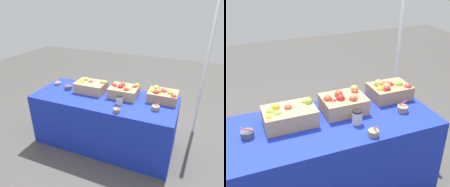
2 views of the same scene
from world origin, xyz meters
TOP-DOWN VIEW (x-y plane):
  - ground_plane at (0.00, 0.00)m, footprint 10.00×10.00m
  - table at (0.00, 0.00)m, footprint 1.90×0.76m
  - apple_crate_left at (0.72, 0.19)m, footprint 0.36×0.27m
  - apple_crate_middle at (0.24, 0.12)m, footprint 0.37×0.29m
  - apple_crate_right at (-0.24, 0.09)m, footprint 0.41×0.27m
  - sample_bowl_near at (-0.82, 0.12)m, footprint 0.10×0.10m
  - sample_bowl_mid at (-0.57, 0.03)m, footprint 0.10×0.10m
  - sample_bowl_far at (0.70, -0.08)m, footprint 0.09×0.09m
  - sample_bowl_extra at (0.30, -0.30)m, footprint 0.08×0.09m
  - coffee_cup at (0.26, -0.10)m, footprint 0.08×0.08m
  - tent_pole at (1.19, 0.77)m, footprint 0.04×0.04m

SIDE VIEW (x-z plane):
  - ground_plane at x=0.00m, z-range 0.00..0.00m
  - table at x=0.00m, z-range 0.00..0.74m
  - sample_bowl_near at x=-0.82m, z-range 0.72..0.80m
  - sample_bowl_extra at x=0.30m, z-range 0.72..0.81m
  - sample_bowl_far at x=0.70m, z-range 0.72..0.82m
  - sample_bowl_mid at x=-0.57m, z-range 0.71..0.82m
  - coffee_cup at x=0.26m, z-range 0.74..0.86m
  - apple_crate_right at x=-0.24m, z-range 0.73..0.91m
  - apple_crate_left at x=0.72m, z-range 0.73..0.91m
  - apple_crate_middle at x=0.24m, z-range 0.72..0.91m
  - tent_pole at x=1.19m, z-range 0.00..2.27m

